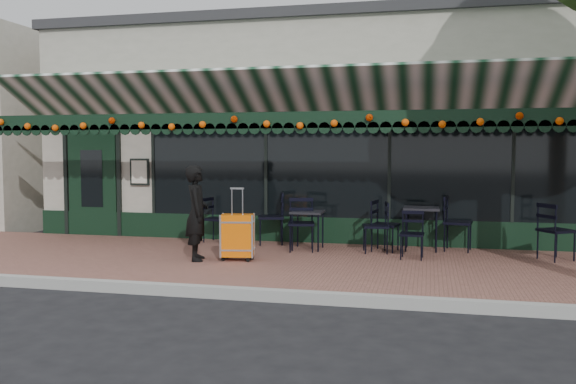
% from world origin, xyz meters
% --- Properties ---
extents(ground, '(80.00, 80.00, 0.00)m').
position_xyz_m(ground, '(0.00, 0.00, 0.00)').
color(ground, black).
rests_on(ground, ground).
extents(sidewalk, '(18.00, 4.00, 0.15)m').
position_xyz_m(sidewalk, '(0.00, 2.00, 0.07)').
color(sidewalk, brown).
rests_on(sidewalk, ground).
extents(curb, '(18.00, 0.16, 0.15)m').
position_xyz_m(curb, '(0.00, -0.08, 0.07)').
color(curb, '#9E9E99').
rests_on(curb, ground).
extents(restaurant_building, '(12.00, 9.60, 4.50)m').
position_xyz_m(restaurant_building, '(0.00, 7.84, 2.27)').
color(restaurant_building, '#9B9786').
rests_on(restaurant_building, ground).
extents(woman, '(0.53, 0.65, 1.55)m').
position_xyz_m(woman, '(-1.55, 1.68, 0.92)').
color(woman, black).
rests_on(woman, sidewalk).
extents(suitcase, '(0.56, 0.37, 1.18)m').
position_xyz_m(suitcase, '(-0.90, 1.81, 0.54)').
color(suitcase, orange).
rests_on(suitcase, sidewalk).
extents(cafe_table_a, '(0.63, 0.63, 0.77)m').
position_xyz_m(cafe_table_a, '(2.00, 3.56, 0.85)').
color(cafe_table_a, black).
rests_on(cafe_table_a, sidewalk).
extents(cafe_table_b, '(0.57, 0.57, 0.70)m').
position_xyz_m(cafe_table_b, '(-0.00, 3.16, 0.78)').
color(cafe_table_b, black).
rests_on(cafe_table_b, sidewalk).
extents(chair_a_left, '(0.53, 0.53, 0.91)m').
position_xyz_m(chair_a_left, '(1.22, 3.11, 0.60)').
color(chair_a_left, black).
rests_on(chair_a_left, sidewalk).
extents(chair_a_right, '(0.56, 0.56, 0.99)m').
position_xyz_m(chair_a_right, '(2.64, 3.61, 0.65)').
color(chair_a_right, black).
rests_on(chair_a_right, sidewalk).
extents(chair_a_front, '(0.42, 0.42, 0.80)m').
position_xyz_m(chair_a_front, '(1.87, 2.59, 0.55)').
color(chair_a_front, black).
rests_on(chair_a_front, sidewalk).
extents(chair_a_extra, '(0.66, 0.66, 0.95)m').
position_xyz_m(chair_a_extra, '(4.17, 3.02, 0.63)').
color(chair_a_extra, black).
rests_on(chair_a_extra, sidewalk).
extents(chair_b_left, '(0.63, 0.63, 1.01)m').
position_xyz_m(chair_b_left, '(-0.81, 3.62, 0.66)').
color(chair_b_left, black).
rests_on(chair_b_left, sidewalk).
extents(chair_b_right, '(0.54, 0.54, 0.92)m').
position_xyz_m(chair_b_right, '(1.38, 3.29, 0.61)').
color(chair_b_right, black).
rests_on(chair_b_right, sidewalk).
extents(chair_b_front, '(0.57, 0.57, 0.96)m').
position_xyz_m(chair_b_front, '(-0.08, 2.96, 0.63)').
color(chair_b_front, black).
rests_on(chair_b_front, sidewalk).
extents(chair_solo, '(0.52, 0.52, 0.89)m').
position_xyz_m(chair_solo, '(-1.91, 3.61, 0.59)').
color(chair_solo, black).
rests_on(chair_solo, sidewalk).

